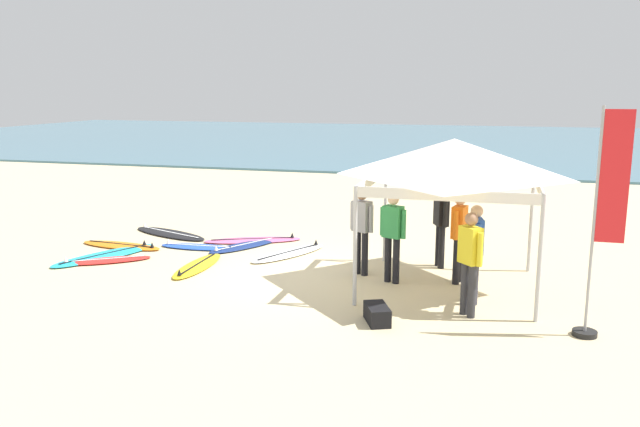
{
  "coord_description": "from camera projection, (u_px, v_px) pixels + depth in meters",
  "views": [
    {
      "loc": [
        3.37,
        -11.56,
        3.64
      ],
      "look_at": [
        -0.21,
        1.31,
        1.0
      ],
      "focal_mm": 35.84,
      "sensor_mm": 36.0,
      "label": 1
    }
  ],
  "objects": [
    {
      "name": "person_orange",
      "position": [
        459.0,
        232.0,
        11.93
      ],
      "size": [
        0.29,
        0.54,
        1.71
      ],
      "color": "black",
      "rests_on": "ground"
    },
    {
      "name": "person_green",
      "position": [
        393.0,
        232.0,
        11.95
      ],
      "size": [
        0.52,
        0.34,
        1.71
      ],
      "color": "black",
      "rests_on": "ground"
    },
    {
      "name": "surfboard_white",
      "position": [
        289.0,
        253.0,
        14.14
      ],
      "size": [
        1.5,
        2.19,
        0.19
      ],
      "color": "white",
      "rests_on": "ground"
    },
    {
      "name": "surfboard_yellow",
      "position": [
        197.0,
        266.0,
        13.14
      ],
      "size": [
        0.57,
        2.0,
        0.19
      ],
      "color": "yellow",
      "rests_on": "ground"
    },
    {
      "name": "person_grey",
      "position": [
        362.0,
        226.0,
        12.46
      ],
      "size": [
        0.5,
        0.36,
        1.71
      ],
      "color": "black",
      "rests_on": "ground"
    },
    {
      "name": "gear_bag_near_tent",
      "position": [
        377.0,
        314.0,
        10.04
      ],
      "size": [
        0.54,
        0.68,
        0.28
      ],
      "primitive_type": "cube",
      "rotation": [
        0.0,
        0.0,
        1.99
      ],
      "color": "black",
      "rests_on": "ground"
    },
    {
      "name": "surfboard_black",
      "position": [
        170.0,
        233.0,
        16.05
      ],
      "size": [
        2.5,
        1.5,
        0.19
      ],
      "color": "black",
      "rests_on": "ground"
    },
    {
      "name": "surfboard_cyan",
      "position": [
        105.0,
        255.0,
        13.97
      ],
      "size": [
        1.63,
        2.59,
        0.19
      ],
      "color": "#23B2CC",
      "rests_on": "ground"
    },
    {
      "name": "person_blue",
      "position": [
        475.0,
        247.0,
        10.81
      ],
      "size": [
        0.29,
        0.54,
        1.71
      ],
      "color": "#383842",
      "rests_on": "ground"
    },
    {
      "name": "banner_flag",
      "position": [
        602.0,
        234.0,
        9.2
      ],
      "size": [
        0.6,
        0.36,
        3.4
      ],
      "color": "#99999E",
      "rests_on": "ground"
    },
    {
      "name": "person_yellow",
      "position": [
        470.0,
        257.0,
        10.18
      ],
      "size": [
        0.4,
        0.43,
        1.71
      ],
      "color": "#2D2D33",
      "rests_on": "ground"
    },
    {
      "name": "person_black",
      "position": [
        441.0,
        220.0,
        13.0
      ],
      "size": [
        0.35,
        0.51,
        1.71
      ],
      "color": "black",
      "rests_on": "ground"
    },
    {
      "name": "surfboard_orange",
      "position": [
        121.0,
        245.0,
        14.83
      ],
      "size": [
        2.16,
        0.78,
        0.19
      ],
      "color": "orange",
      "rests_on": "ground"
    },
    {
      "name": "ground_plane",
      "position": [
        312.0,
        276.0,
        12.52
      ],
      "size": [
        80.0,
        80.0,
        0.0
      ],
      "primitive_type": "plane",
      "color": "beige"
    },
    {
      "name": "surfboard_red",
      "position": [
        105.0,
        260.0,
        13.55
      ],
      "size": [
        1.86,
        1.46,
        0.19
      ],
      "color": "red",
      "rests_on": "ground"
    },
    {
      "name": "surfboard_navy",
      "position": [
        245.0,
        245.0,
        14.83
      ],
      "size": [
        1.46,
        2.04,
        0.19
      ],
      "color": "navy",
      "rests_on": "ground"
    },
    {
      "name": "sea",
      "position": [
        446.0,
        141.0,
        43.59
      ],
      "size": [
        80.0,
        36.0,
        0.1
      ],
      "primitive_type": "cube",
      "color": "teal",
      "rests_on": "ground"
    },
    {
      "name": "surfboard_pink",
      "position": [
        253.0,
        240.0,
        15.36
      ],
      "size": [
        2.38,
        1.5,
        0.19
      ],
      "color": "pink",
      "rests_on": "ground"
    },
    {
      "name": "canopy_tent",
      "position": [
        454.0,
        159.0,
        11.42
      ],
      "size": [
        3.06,
        3.06,
        2.75
      ],
      "color": "#B7B7BC",
      "rests_on": "ground"
    },
    {
      "name": "surfboard_blue",
      "position": [
        199.0,
        247.0,
        14.7
      ],
      "size": [
        1.91,
        0.6,
        0.19
      ],
      "color": "blue",
      "rests_on": "ground"
    }
  ]
}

